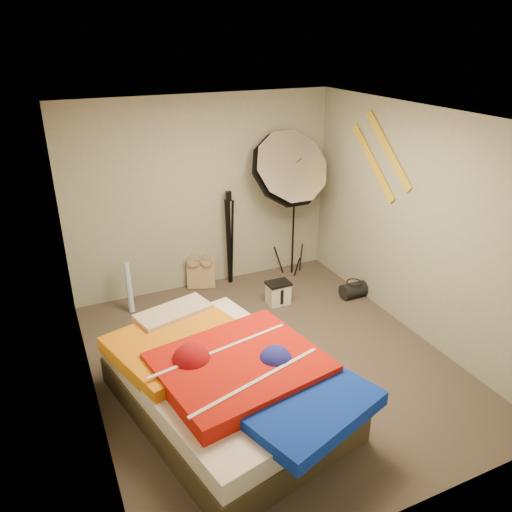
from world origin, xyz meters
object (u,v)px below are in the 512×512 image
bed (226,381)px  photo_umbrella (288,170)px  wrapping_roll (129,287)px  duffel_bag (353,290)px  camera_tripod (229,232)px  camera_case (278,294)px  tote_bag (201,274)px

bed → photo_umbrella: size_ratio=1.16×
wrapping_roll → duffel_bag: (2.70, -0.87, -0.21)m
wrapping_roll → bed: bearing=-78.8°
photo_umbrella → wrapping_roll: bearing=179.5°
duffel_bag → camera_tripod: 1.79m
camera_case → photo_umbrella: bearing=54.7°
wrapping_roll → camera_case: wrapping_roll is taller
duffel_bag → camera_tripod: bearing=140.8°
tote_bag → duffel_bag: bearing=-11.5°
camera_tripod → bed: bearing=-112.6°
tote_bag → duffel_bag: (1.70, -1.09, -0.09)m
duffel_bag → bed: size_ratio=0.13×
tote_bag → bed: (-0.57, -2.38, 0.13)m
tote_bag → duffel_bag: size_ratio=1.13×
duffel_bag → photo_umbrella: (-0.56, 0.85, 1.44)m
tote_bag → wrapping_roll: size_ratio=0.59×
tote_bag → camera_case: 1.12m
bed → duffel_bag: bearing=29.5°
bed → camera_case: bearing=49.7°
camera_case → bed: bed is taller
tote_bag → camera_tripod: camera_tripod is taller
bed → camera_tripod: bearing=67.4°
wrapping_roll → camera_tripod: camera_tripod is taller
tote_bag → photo_umbrella: bearing=9.2°
bed → wrapping_roll: bearing=101.2°
camera_case → duffel_bag: camera_case is taller
photo_umbrella → camera_tripod: 1.11m
tote_bag → wrapping_roll: 1.03m
wrapping_roll → tote_bag: bearing=12.9°
duffel_bag → camera_tripod: (-1.29, 1.06, 0.64)m
tote_bag → camera_tripod: 0.69m
tote_bag → bed: size_ratio=0.15×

